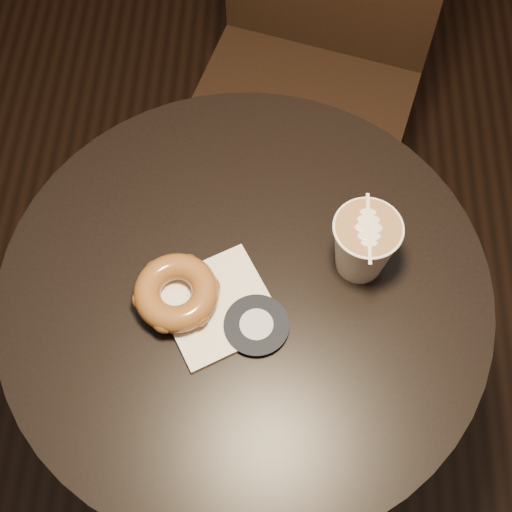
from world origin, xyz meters
name	(u,v)px	position (x,y,z in m)	size (l,w,h in m)	color
cafe_table	(246,337)	(0.00, 0.00, 0.55)	(0.70, 0.70, 0.75)	black
chair	(316,39)	(0.11, 0.61, 0.61)	(0.54, 0.54, 1.10)	black
pastry_bag	(218,306)	(-0.04, -0.03, 0.75)	(0.14, 0.14, 0.01)	white
doughnut	(176,293)	(-0.09, -0.03, 0.78)	(0.12, 0.12, 0.04)	brown
latte_cup	(363,246)	(0.16, 0.04, 0.80)	(0.09, 0.09, 0.10)	white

